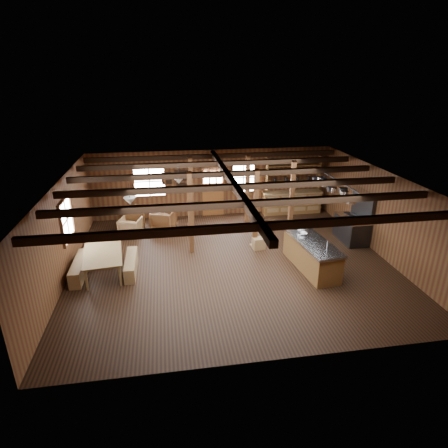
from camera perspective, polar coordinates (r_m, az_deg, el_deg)
The scene contains 22 objects.
room at distance 11.55m, azimuth 1.20°, elevation 0.26°, with size 10.04×9.04×2.84m.
ceiling_joists at distance 11.31m, azimuth 1.09°, elevation 6.63°, with size 9.80×8.82×0.18m.
timber_posts at distance 13.56m, azimuth 1.80°, elevation 3.60°, with size 3.95×2.35×2.80m.
back_door at distance 15.87m, azimuth -1.68°, elevation 4.39°, with size 1.02×0.08×2.15m.
window_back_left at distance 15.57m, azimuth -11.30°, elevation 6.38°, with size 1.32×0.06×1.32m.
window_back_right at distance 15.89m, azimuth 2.97°, elevation 7.09°, with size 1.02×0.06×1.32m.
window_left at distance 12.16m, azimuth -22.92°, elevation 0.60°, with size 0.14×1.24×1.32m.
notice_boards at distance 15.55m, azimuth -7.23°, elevation 6.76°, with size 1.08×0.03×0.90m.
back_counter at distance 16.49m, azimuth 10.26°, elevation 3.70°, with size 2.55×0.60×2.45m.
pendant_lamps at distance 12.05m, azimuth -10.26°, elevation 5.13°, with size 1.86×2.36×0.66m.
pot_rack at distance 12.47m, azimuth 16.52°, elevation 5.28°, with size 0.45×3.00×0.46m.
kitchen_island at distance 11.91m, azimuth 13.16°, elevation -4.50°, with size 1.14×2.58×1.20m.
step_stool at distance 13.02m, azimuth 5.31°, elevation -2.97°, with size 0.45×0.32×0.40m, color #966C44.
commercial_range at distance 14.26m, azimuth 19.12°, elevation -0.09°, with size 0.79×1.51×1.86m.
dining_table at distance 11.92m, azimuth -17.65°, elevation -5.67°, with size 1.98×1.10×0.69m, color olive.
bench_wall at distance 12.12m, azimuth -21.11°, elevation -6.27°, with size 0.33×1.74×0.48m, color #966C44.
bench_aisle at distance 11.88m, azimuth -13.96°, elevation -6.01°, with size 0.31×1.66×0.46m, color #966C44.
armchair_a at distance 15.32m, azimuth -13.97°, elevation 1.09°, with size 0.81×0.84×0.76m, color brown.
armchair_b at distance 14.70m, azimuth -9.17°, elevation 0.63°, with size 0.84×0.86×0.79m, color brown.
armchair_c at distance 14.38m, azimuth -14.03°, elevation -0.44°, with size 0.74×0.77×0.70m, color olive.
counter_pot at distance 12.51m, azimuth 11.98°, elevation -0.26°, with size 0.34×0.34×0.20m, color silver.
bowl at distance 12.05m, azimuth 11.85°, elevation -1.46°, with size 0.29×0.29×0.07m, color silver.
Camera 1 is at (-1.94, -10.55, 5.67)m, focal length 30.00 mm.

